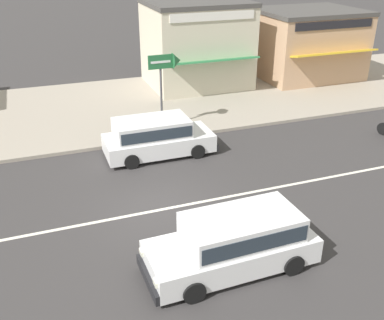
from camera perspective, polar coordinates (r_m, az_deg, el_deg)
The scene contains 8 objects.
ground_plane at distance 14.99m, azimuth -3.85°, elevation -6.30°, with size 160.00×160.00×0.00m, color #383535.
lane_centre_stripe at distance 14.98m, azimuth -3.85°, elevation -6.29°, with size 50.40×0.14×0.01m, color silver.
kerb_strip at distance 24.24m, azimuth -10.97°, elevation 6.48°, with size 68.00×10.00×0.15m, color #9E9384.
minivan_white_1 at distance 12.18m, azimuth 5.57°, elevation -10.09°, with size 4.70×2.00×1.56m.
minivan_white_2 at distance 18.42m, azimuth -4.63°, elevation 3.10°, with size 4.53×2.02×1.56m.
arrow_signboard at distance 20.32m, azimuth -2.58°, elevation 11.92°, with size 1.48×0.68×3.44m.
shopfront_corner_warung at distance 27.23m, azimuth 0.56°, elevation 14.57°, with size 5.70×5.74×4.85m.
shopfront_far_kios at distance 30.04m, azimuth 14.37°, elevation 14.17°, with size 6.16×5.89×4.11m.
Camera 1 is at (-3.39, -12.20, 8.01)m, focal length 42.00 mm.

